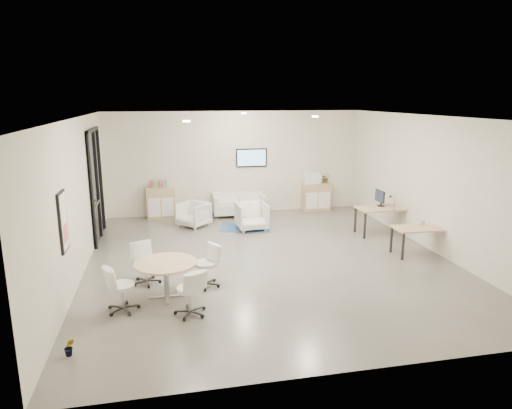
{
  "coord_description": "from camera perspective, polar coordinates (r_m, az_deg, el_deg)",
  "views": [
    {
      "loc": [
        -2.29,
        -9.59,
        3.61
      ],
      "look_at": [
        -0.2,
        0.4,
        1.2
      ],
      "focal_mm": 32.0,
      "sensor_mm": 36.0,
      "label": 1
    }
  ],
  "objects": [
    {
      "name": "plant_floor",
      "position": [
        7.35,
        -22.25,
        -16.67
      ],
      "size": [
        0.19,
        0.29,
        0.12
      ],
      "primitive_type": "imported",
      "rotation": [
        0.0,
        0.0,
        0.14
      ],
      "color": "#3F7F3F",
      "rests_on": "room_shell"
    },
    {
      "name": "armchair_right",
      "position": [
        12.68,
        -0.54,
        -1.32
      ],
      "size": [
        0.85,
        0.8,
        0.83
      ],
      "primitive_type": "imported",
      "rotation": [
        0.0,
        0.0,
        0.06
      ],
      "color": "silver",
      "rests_on": "room_shell"
    },
    {
      "name": "blue_rug",
      "position": [
        12.96,
        -1.34,
        -2.89
      ],
      "size": [
        1.59,
        1.27,
        0.01
      ],
      "primitive_type": "cube",
      "rotation": [
        0.0,
        0.0,
        -0.28
      ],
      "color": "#2F5A90",
      "rests_on": "room_shell"
    },
    {
      "name": "glass_door",
      "position": [
        12.39,
        -19.36,
        2.72
      ],
      "size": [
        0.09,
        1.9,
        2.85
      ],
      "color": "black",
      "rests_on": "room_shell"
    },
    {
      "name": "wall_tv",
      "position": [
        14.45,
        -0.57,
        5.87
      ],
      "size": [
        0.98,
        0.06,
        0.58
      ],
      "color": "black",
      "rests_on": "room_shell"
    },
    {
      "name": "desk_rear",
      "position": [
        12.68,
        15.63,
        -0.68
      ],
      "size": [
        1.43,
        0.75,
        0.74
      ],
      "rotation": [
        0.0,
        0.0,
        0.03
      ],
      "color": "tan",
      "rests_on": "room_shell"
    },
    {
      "name": "sideboard_right",
      "position": [
        15.02,
        7.51,
        0.99
      ],
      "size": [
        0.89,
        0.43,
        0.89
      ],
      "color": "tan",
      "rests_on": "room_shell"
    },
    {
      "name": "books",
      "position": [
        14.08,
        -12.09,
        2.54
      ],
      "size": [
        0.49,
        0.14,
        0.22
      ],
      "color": "red",
      "rests_on": "sideboard_left"
    },
    {
      "name": "sideboard_left",
      "position": [
        14.19,
        -11.8,
        0.22
      ],
      "size": [
        0.85,
        0.44,
        0.95
      ],
      "color": "tan",
      "rests_on": "room_shell"
    },
    {
      "name": "ceiling_spots",
      "position": [
        10.64,
        -0.48,
        10.95
      ],
      "size": [
        3.14,
        4.14,
        0.03
      ],
      "color": "#FFEAC6",
      "rests_on": "room_shell"
    },
    {
      "name": "round_table",
      "position": [
        8.53,
        -11.22,
        -7.64
      ],
      "size": [
        1.13,
        1.13,
        0.69
      ],
      "color": "tan",
      "rests_on": "room_shell"
    },
    {
      "name": "meeting_chairs",
      "position": [
        8.6,
        -11.16,
        -8.84
      ],
      "size": [
        2.29,
        2.29,
        0.82
      ],
      "color": "white",
      "rests_on": "room_shell"
    },
    {
      "name": "room_shell",
      "position": [
        10.06,
        1.59,
        1.73
      ],
      "size": [
        9.6,
        10.6,
        4.8
      ],
      "color": "#5B5853",
      "rests_on": "ground"
    },
    {
      "name": "loveseat",
      "position": [
        14.26,
        -2.17,
        -0.06
      ],
      "size": [
        1.63,
        0.87,
        0.6
      ],
      "rotation": [
        0.0,
        0.0,
        -0.05
      ],
      "color": "silver",
      "rests_on": "room_shell"
    },
    {
      "name": "monitor",
      "position": [
        12.73,
        15.25,
        0.83
      ],
      "size": [
        0.2,
        0.5,
        0.44
      ],
      "color": "black",
      "rests_on": "desk_rear"
    },
    {
      "name": "plant_cabinet",
      "position": [
        15.05,
        8.69,
        3.16
      ],
      "size": [
        0.33,
        0.35,
        0.23
      ],
      "primitive_type": "imported",
      "rotation": [
        0.0,
        0.0,
        0.26
      ],
      "color": "#3F7F3F",
      "rests_on": "sideboard_right"
    },
    {
      "name": "printer",
      "position": [
        14.86,
        7.05,
        3.3
      ],
      "size": [
        0.57,
        0.49,
        0.36
      ],
      "rotation": [
        0.0,
        0.0,
        -0.14
      ],
      "color": "white",
      "rests_on": "sideboard_right"
    },
    {
      "name": "cup",
      "position": [
        11.47,
        20.06,
        -2.12
      ],
      "size": [
        0.16,
        0.15,
        0.13
      ],
      "primitive_type": "imported",
      "rotation": [
        0.0,
        0.0,
        -0.35
      ],
      "color": "white",
      "rests_on": "desk_front"
    },
    {
      "name": "armchair_left",
      "position": [
        13.13,
        -7.83,
        -1.08
      ],
      "size": [
        1.02,
        1.02,
        0.77
      ],
      "primitive_type": "imported",
      "rotation": [
        0.0,
        0.0,
        -0.79
      ],
      "color": "silver",
      "rests_on": "room_shell"
    },
    {
      "name": "artwork",
      "position": [
        8.42,
        -22.95,
        -2.0
      ],
      "size": [
        0.05,
        0.54,
        1.04
      ],
      "color": "black",
      "rests_on": "room_shell"
    },
    {
      "name": "desk_front",
      "position": [
        11.31,
        19.92,
        -3.04
      ],
      "size": [
        1.29,
        0.69,
        0.66
      ],
      "rotation": [
        0.0,
        0.0,
        -0.05
      ],
      "color": "tan",
      "rests_on": "room_shell"
    }
  ]
}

